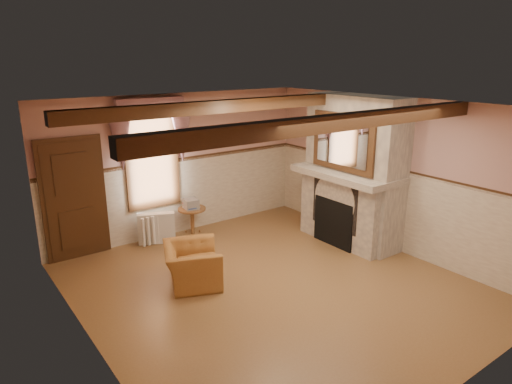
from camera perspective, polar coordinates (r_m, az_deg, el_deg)
floor at (r=7.32m, az=2.14°, el=-11.64°), size 5.50×6.00×0.01m
ceiling at (r=6.49m, az=2.40°, el=10.71°), size 5.50×6.00×0.01m
wall_back at (r=9.23m, az=-9.48°, el=3.42°), size 5.50×0.02×2.80m
wall_front at (r=4.98m, az=24.71°, el=-9.50°), size 5.50×0.02×2.80m
wall_left at (r=5.59m, az=-20.48°, el=-6.17°), size 0.02×6.00×2.80m
wall_right at (r=8.71m, az=16.55°, el=2.17°), size 0.02×6.00×2.80m
wainscot at (r=7.00m, az=2.20°, el=-6.22°), size 5.50×6.00×1.50m
chair_rail at (r=6.75m, az=2.27°, el=-0.33°), size 5.50×6.00×0.08m
firebox at (r=8.79m, az=9.97°, el=-3.72°), size 0.20×0.95×0.90m
armchair at (r=7.34m, az=-7.99°, el=-8.99°), size 1.15×1.22×0.63m
side_table at (r=9.32m, az=-7.96°, el=-3.61°), size 0.61×0.61×0.55m
book_stack at (r=9.18m, az=-8.15°, el=-1.45°), size 0.31×0.36×0.20m
radiator at (r=8.99m, az=-12.32°, el=-4.42°), size 0.71×0.46×0.60m
bowl at (r=8.69m, az=11.33°, el=2.96°), size 0.38×0.38×0.09m
mantel_clock at (r=9.21m, az=7.74°, el=4.24°), size 0.14×0.24×0.20m
oil_lamp at (r=8.82m, az=10.25°, el=3.85°), size 0.11×0.11×0.28m
candle_red at (r=8.20m, az=15.28°, el=2.14°), size 0.06×0.06×0.16m
jar_yellow at (r=8.41m, az=13.54°, el=2.47°), size 0.06×0.06×0.12m
fireplace at (r=8.82m, az=12.18°, el=2.68°), size 0.85×2.00×2.80m
mantel at (r=8.70m, az=11.38°, el=2.26°), size 1.05×2.05×0.12m
overmantel_mirror at (r=8.44m, az=10.76°, el=6.10°), size 0.06×1.44×1.04m
door at (r=8.55m, az=-21.76°, el=-1.03°), size 1.10×0.10×2.10m
window at (r=8.90m, az=-12.90°, el=4.40°), size 1.06×0.08×2.02m
window_drapes at (r=8.71m, az=-12.91°, el=8.16°), size 1.30×0.14×1.40m
ceiling_beam_front at (r=5.63m, az=10.16°, el=8.55°), size 5.50×0.18×0.20m
ceiling_beam_back at (r=7.47m, az=-3.48°, el=10.69°), size 5.50×0.18×0.20m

